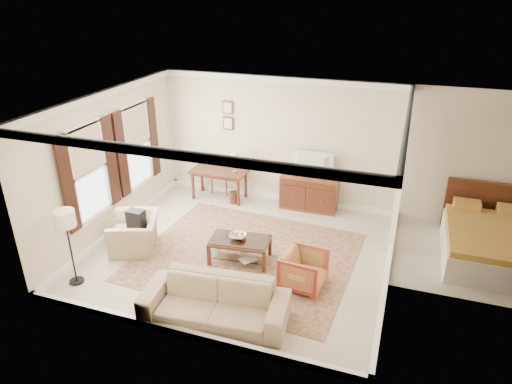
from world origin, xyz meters
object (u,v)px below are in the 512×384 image
Objects in this scene: club_armchair at (135,228)px; sofa at (214,296)px; striped_armchair at (304,268)px; sideboard at (309,193)px; writing_desk at (219,175)px; tv at (311,157)px; coffee_table at (240,244)px.

club_armchair is 0.45× the size of sofa.
sideboard is at bearing 16.73° from striped_armchair.
writing_desk is 3.90m from striped_armchair.
sofa reaches higher than striped_armchair.
sofa is (-0.49, -4.17, -0.82)m from tv.
writing_desk reaches higher than coffee_table.
sideboard is 2.99m from striped_armchair.
club_armchair is at bearing 92.87° from striped_armchair.
coffee_table is 1.35m from striped_armchair.
tv is at bearing 77.66° from sofa.
club_armchair is at bearing 142.65° from sofa.
coffee_table is (1.43, -2.39, -0.25)m from writing_desk.
striped_armchair is at bearing -16.80° from coffee_table.
sofa is at bearing -96.72° from sideboard.
writing_desk is 0.59× the size of sofa.
sofa is at bearing 36.49° from club_armchair.
tv is (2.14, 0.13, 0.65)m from writing_desk.
coffee_table is at bearing 74.79° from club_armchair.
sofa is at bearing -82.45° from coffee_table.
club_armchair reaches higher than striped_armchair.
coffee_table is 2.08m from club_armchair.
club_armchair is (-2.07, -0.24, 0.09)m from coffee_table.
sofa reaches higher than writing_desk.
sofa is at bearing 83.25° from tv.
coffee_table is at bearing -59.12° from writing_desk.
striped_armchair is (0.58, -2.93, -0.03)m from sideboard.
writing_desk is 2.71m from club_armchair.
striped_armchair reaches higher than writing_desk.
tv is (-0.00, -0.02, 0.86)m from sideboard.
coffee_table is at bearing 91.96° from sofa.
club_armchair reaches higher than coffee_table.
sideboard reaches higher than writing_desk.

